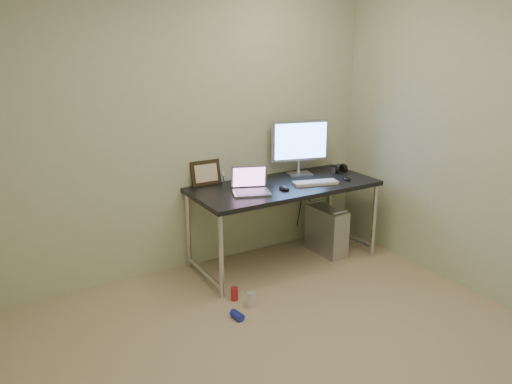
# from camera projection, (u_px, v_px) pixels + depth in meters

# --- Properties ---
(floor) EXTENTS (3.50, 3.50, 0.00)m
(floor) POSITION_uv_depth(u_px,v_px,m) (309.00, 364.00, 3.21)
(floor) COLOR tan
(floor) RESTS_ON ground
(wall_back) EXTENTS (3.50, 0.02, 2.50)m
(wall_back) POSITION_uv_depth(u_px,v_px,m) (193.00, 130.00, 4.28)
(wall_back) COLOR beige
(wall_back) RESTS_ON ground
(wall_right) EXTENTS (0.02, 3.50, 2.50)m
(wall_right) POSITION_uv_depth(u_px,v_px,m) (506.00, 145.00, 3.68)
(wall_right) COLOR beige
(wall_right) RESTS_ON ground
(desk) EXTENTS (1.69, 0.74, 0.75)m
(desk) POSITION_uv_depth(u_px,v_px,m) (284.00, 192.00, 4.48)
(desk) COLOR black
(desk) RESTS_ON ground
(tower_computer) EXTENTS (0.20, 0.44, 0.48)m
(tower_computer) POSITION_uv_depth(u_px,v_px,m) (327.00, 231.00, 4.81)
(tower_computer) COLOR silver
(tower_computer) RESTS_ON ground
(cable_a) EXTENTS (0.01, 0.16, 0.69)m
(cable_a) POSITION_uv_depth(u_px,v_px,m) (301.00, 204.00, 5.03)
(cable_a) COLOR black
(cable_a) RESTS_ON ground
(cable_b) EXTENTS (0.02, 0.11, 0.71)m
(cable_b) POSITION_uv_depth(u_px,v_px,m) (309.00, 205.00, 5.07)
(cable_b) COLOR black
(cable_b) RESTS_ON ground
(can_red) EXTENTS (0.07, 0.07, 0.11)m
(can_red) POSITION_uv_depth(u_px,v_px,m) (234.00, 294.00, 3.97)
(can_red) COLOR red
(can_red) RESTS_ON ground
(can_white) EXTENTS (0.08, 0.08, 0.12)m
(can_white) POSITION_uv_depth(u_px,v_px,m) (251.00, 299.00, 3.87)
(can_white) COLOR silver
(can_white) RESTS_ON ground
(can_blue) EXTENTS (0.08, 0.12, 0.06)m
(can_blue) POSITION_uv_depth(u_px,v_px,m) (237.00, 315.00, 3.71)
(can_blue) COLOR #1E2CBA
(can_blue) RESTS_ON ground
(laptop) EXTENTS (0.38, 0.34, 0.21)m
(laptop) POSITION_uv_depth(u_px,v_px,m) (251.00, 186.00, 4.23)
(laptop) COLOR silver
(laptop) RESTS_ON desk
(monitor) EXTENTS (0.55, 0.21, 0.52)m
(monitor) POSITION_uv_depth(u_px,v_px,m) (300.00, 143.00, 4.70)
(monitor) COLOR silver
(monitor) RESTS_ON desk
(keyboard) EXTENTS (0.42, 0.23, 0.02)m
(keyboard) POSITION_uv_depth(u_px,v_px,m) (315.00, 183.00, 4.47)
(keyboard) COLOR silver
(keyboard) RESTS_ON desk
(mouse_right) EXTENTS (0.09, 0.12, 0.03)m
(mouse_right) POSITION_uv_depth(u_px,v_px,m) (347.00, 178.00, 4.60)
(mouse_right) COLOR black
(mouse_right) RESTS_ON desk
(mouse_left) EXTENTS (0.08, 0.12, 0.04)m
(mouse_left) POSITION_uv_depth(u_px,v_px,m) (284.00, 187.00, 4.30)
(mouse_left) COLOR black
(mouse_left) RESTS_ON desk
(headphones) EXTENTS (0.15, 0.09, 0.10)m
(headphones) POSITION_uv_depth(u_px,v_px,m) (339.00, 169.00, 4.86)
(headphones) COLOR black
(headphones) RESTS_ON desk
(picture_frame) EXTENTS (0.28, 0.08, 0.22)m
(picture_frame) POSITION_uv_depth(u_px,v_px,m) (206.00, 173.00, 4.42)
(picture_frame) COLOR black
(picture_frame) RESTS_ON desk
(webcam) EXTENTS (0.04, 0.03, 0.11)m
(webcam) POSITION_uv_depth(u_px,v_px,m) (223.00, 175.00, 4.46)
(webcam) COLOR silver
(webcam) RESTS_ON desk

